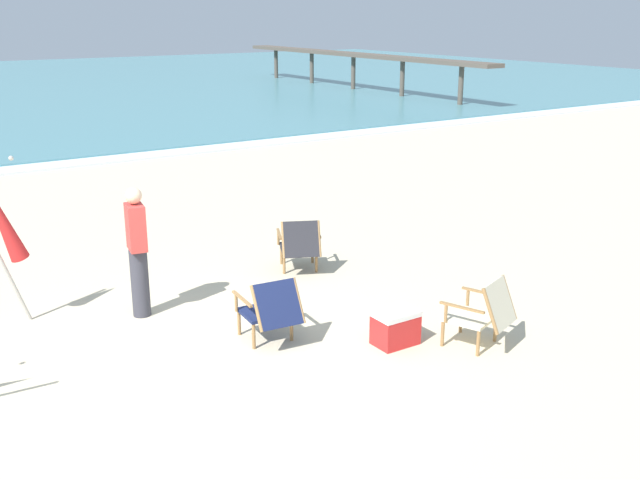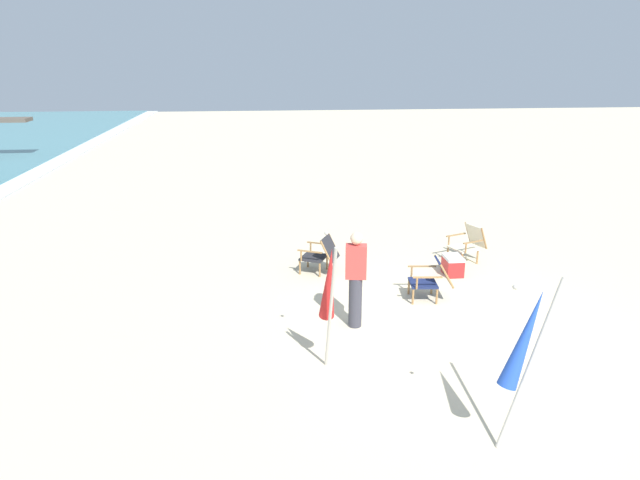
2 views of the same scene
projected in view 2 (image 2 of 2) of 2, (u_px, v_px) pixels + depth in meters
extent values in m
plane|color=beige|center=(444.00, 327.00, 9.48)|extent=(80.00, 80.00, 0.00)
cube|color=#19234C|center=(423.00, 283.00, 10.46)|extent=(0.56, 0.53, 0.04)
cube|color=#19234C|center=(444.00, 271.00, 10.40)|extent=(0.52, 0.34, 0.47)
cylinder|color=olive|center=(413.00, 296.00, 10.28)|extent=(0.04, 0.04, 0.32)
cylinder|color=olive|center=(409.00, 286.00, 10.73)|extent=(0.04, 0.04, 0.32)
cylinder|color=olive|center=(437.00, 296.00, 10.29)|extent=(0.04, 0.04, 0.32)
cylinder|color=olive|center=(432.00, 286.00, 10.73)|extent=(0.04, 0.04, 0.32)
cube|color=olive|center=(428.00, 277.00, 10.13)|extent=(0.08, 0.53, 0.02)
cylinder|color=olive|center=(417.00, 283.00, 10.16)|extent=(0.04, 0.04, 0.22)
cube|color=olive|center=(422.00, 266.00, 10.66)|extent=(0.08, 0.53, 0.02)
cylinder|color=olive|center=(412.00, 272.00, 10.69)|extent=(0.04, 0.04, 0.22)
cylinder|color=olive|center=(447.00, 277.00, 10.15)|extent=(0.07, 0.30, 0.47)
cylinder|color=olive|center=(441.00, 266.00, 10.64)|extent=(0.07, 0.30, 0.47)
cube|color=beige|center=(463.00, 248.00, 12.36)|extent=(0.66, 0.63, 0.04)
cube|color=beige|center=(476.00, 235.00, 12.43)|extent=(0.54, 0.39, 0.50)
cylinder|color=olive|center=(462.00, 260.00, 12.12)|extent=(0.04, 0.04, 0.32)
cylinder|color=olive|center=(448.00, 253.00, 12.51)|extent=(0.04, 0.04, 0.32)
cylinder|color=olive|center=(477.00, 257.00, 12.30)|extent=(0.04, 0.04, 0.32)
cylinder|color=olive|center=(463.00, 250.00, 12.70)|extent=(0.04, 0.04, 0.32)
cube|color=olive|center=(473.00, 242.00, 12.06)|extent=(0.22, 0.51, 0.02)
cylinder|color=olive|center=(466.00, 248.00, 12.02)|extent=(0.04, 0.04, 0.22)
cube|color=olive|center=(456.00, 235.00, 12.54)|extent=(0.22, 0.51, 0.02)
cylinder|color=olive|center=(449.00, 241.00, 12.49)|extent=(0.04, 0.04, 0.22)
cylinder|color=olive|center=(484.00, 239.00, 12.21)|extent=(0.12, 0.23, 0.50)
cylinder|color=olive|center=(468.00, 232.00, 12.65)|extent=(0.12, 0.23, 0.50)
cube|color=#28282D|center=(314.00, 257.00, 11.79)|extent=(0.68, 0.66, 0.04)
cube|color=#28282D|center=(330.00, 249.00, 11.61)|extent=(0.56, 0.46, 0.48)
cylinder|color=olive|center=(300.00, 267.00, 11.70)|extent=(0.04, 0.04, 0.32)
cylinder|color=olive|center=(308.00, 260.00, 12.12)|extent=(0.04, 0.04, 0.32)
cylinder|color=olive|center=(320.00, 270.00, 11.57)|extent=(0.04, 0.04, 0.32)
cylinder|color=olive|center=(327.00, 262.00, 11.99)|extent=(0.04, 0.04, 0.32)
cube|color=olive|center=(310.00, 251.00, 11.47)|extent=(0.26, 0.49, 0.02)
cylinder|color=olive|center=(301.00, 256.00, 11.56)|extent=(0.04, 0.04, 0.22)
cube|color=olive|center=(319.00, 243.00, 11.97)|extent=(0.26, 0.49, 0.02)
cylinder|color=olive|center=(311.00, 247.00, 12.06)|extent=(0.04, 0.04, 0.22)
cylinder|color=olive|center=(326.00, 252.00, 11.38)|extent=(0.15, 0.26, 0.48)
cylinder|color=olive|center=(334.00, 245.00, 11.84)|extent=(0.15, 0.26, 0.48)
cylinder|color=#B7B2A8|center=(331.00, 310.00, 7.72)|extent=(0.66, 0.10, 2.02)
cone|color=red|center=(329.00, 283.00, 7.71)|extent=(0.57, 0.26, 1.17)
sphere|color=#B7B2A8|center=(326.00, 233.00, 7.70)|extent=(0.06, 0.06, 0.06)
cylinder|color=#B7B2A8|center=(529.00, 365.00, 6.38)|extent=(0.25, 0.70, 2.00)
cone|color=blue|center=(525.00, 339.00, 6.23)|extent=(0.38, 0.62, 1.16)
sphere|color=#B7B2A8|center=(515.00, 287.00, 5.95)|extent=(0.06, 0.06, 0.06)
cylinder|color=#383842|center=(355.00, 302.00, 9.38)|extent=(0.22, 0.22, 0.86)
cube|color=#D13D38|center=(356.00, 262.00, 9.16)|extent=(0.26, 0.37, 0.56)
sphere|color=beige|center=(357.00, 238.00, 9.04)|extent=(0.20, 0.20, 0.20)
cube|color=red|center=(453.00, 267.00, 11.69)|extent=(0.48, 0.34, 0.34)
cube|color=white|center=(453.00, 258.00, 11.63)|extent=(0.49, 0.35, 0.06)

